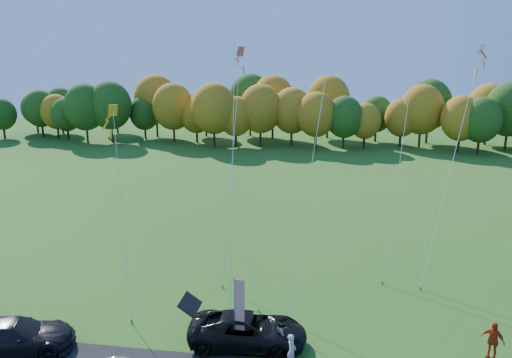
# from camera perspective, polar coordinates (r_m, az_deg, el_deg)

# --- Properties ---
(ground) EXTENTS (160.00, 160.00, 0.00)m
(ground) POSITION_cam_1_polar(r_m,az_deg,el_deg) (26.06, -2.09, -18.44)
(ground) COLOR #235817
(tree_line) EXTENTS (116.00, 12.00, 10.00)m
(tree_line) POSITION_cam_1_polar(r_m,az_deg,el_deg) (77.93, 5.44, 3.77)
(tree_line) COLOR #1E4711
(tree_line) RESTS_ON ground
(black_suv) EXTENTS (5.93, 2.97, 1.61)m
(black_suv) POSITION_cam_1_polar(r_m,az_deg,el_deg) (25.64, -0.94, -16.92)
(black_suv) COLOR black
(black_suv) RESTS_ON ground
(dark_truck_a) EXTENTS (6.20, 4.14, 1.67)m
(dark_truck_a) POSITION_cam_1_polar(r_m,az_deg,el_deg) (27.71, -26.12, -15.87)
(dark_truck_a) COLOR black
(dark_truck_a) RESTS_ON ground
(person_tailgate_a) EXTENTS (0.41, 0.62, 1.70)m
(person_tailgate_a) POSITION_cam_1_polar(r_m,az_deg,el_deg) (24.10, 4.09, -19.06)
(person_tailgate_a) COLOR silver
(person_tailgate_a) RESTS_ON ground
(person_tailgate_b) EXTENTS (0.94, 1.07, 1.84)m
(person_tailgate_b) POSITION_cam_1_polar(r_m,az_deg,el_deg) (25.17, 3.13, -17.27)
(person_tailgate_b) COLOR gray
(person_tailgate_b) RESTS_ON ground
(person_east) EXTENTS (1.15, 1.01, 1.86)m
(person_east) POSITION_cam_1_polar(r_m,az_deg,el_deg) (27.07, 25.43, -16.30)
(person_east) COLOR red
(person_east) RESTS_ON ground
(feather_flag) EXTENTS (0.51, 0.09, 3.84)m
(feather_flag) POSITION_cam_1_polar(r_m,az_deg,el_deg) (24.49, -2.01, -14.37)
(feather_flag) COLOR #999999
(feather_flag) RESTS_ON ground
(kite_delta_blue) EXTENTS (3.50, 10.06, 25.86)m
(kite_delta_blue) POSITION_cam_1_polar(r_m,az_deg,el_deg) (29.80, -2.54, 13.19)
(kite_delta_blue) COLOR #4C3F33
(kite_delta_blue) RESTS_ON ground
(kite_parafoil_orange) EXTENTS (5.69, 14.01, 25.07)m
(kite_parafoil_orange) POSITION_cam_1_polar(r_m,az_deg,el_deg) (36.58, 17.38, 10.88)
(kite_parafoil_orange) COLOR #4C3F33
(kite_parafoil_orange) RESTS_ON ground
(kite_delta_red) EXTENTS (4.35, 10.07, 24.44)m
(kite_delta_red) POSITION_cam_1_polar(r_m,az_deg,el_deg) (27.74, 7.69, 9.61)
(kite_delta_red) COLOR #4C3F33
(kite_delta_red) RESTS_ON ground
(kite_diamond_yellow) EXTENTS (3.33, 6.04, 11.44)m
(kite_diamond_yellow) POSITION_cam_1_polar(r_m,az_deg,el_deg) (29.27, -15.11, -3.30)
(kite_diamond_yellow) COLOR #4C3F33
(kite_diamond_yellow) RESTS_ON ground
(kite_diamond_white) EXTENTS (4.41, 7.18, 15.03)m
(kite_diamond_white) POSITION_cam_1_polar(r_m,az_deg,el_deg) (33.92, 21.52, 1.69)
(kite_diamond_white) COLOR #4C3F33
(kite_diamond_white) RESTS_ON ground
(kite_diamond_pink) EXTENTS (1.17, 8.68, 14.85)m
(kite_diamond_pink) POSITION_cam_1_polar(r_m,az_deg,el_deg) (32.99, -2.69, 2.78)
(kite_diamond_pink) COLOR #4C3F33
(kite_diamond_pink) RESTS_ON ground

